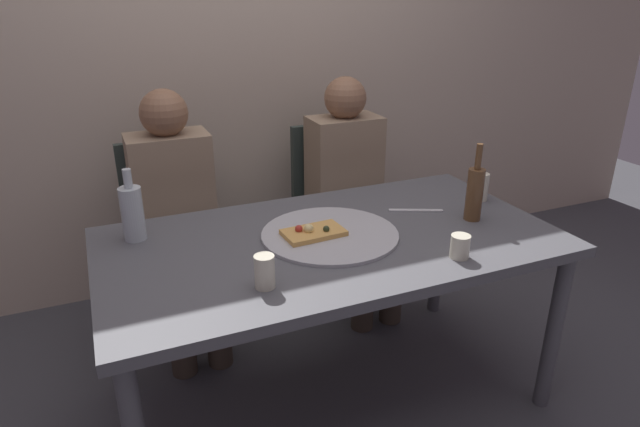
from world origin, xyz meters
The scene contains 15 objects.
ground_plane centered at (0.00, 0.00, 0.00)m, with size 8.00×8.00×0.00m, color #424247.
back_wall centered at (0.00, 1.25, 1.30)m, with size 6.00×0.10×2.60m, color #BCA893.
dining_table centered at (0.00, 0.00, 0.65)m, with size 1.66×0.89×0.72m.
pizza_tray centered at (0.00, 0.01, 0.73)m, with size 0.51×0.51×0.01m, color #ADADB2.
pizza_slice_last centered at (-0.06, 0.02, 0.75)m, with size 0.23×0.14×0.05m.
wine_bottle centered at (0.58, -0.06, 0.84)m, with size 0.07×0.07×0.31m.
beer_bottle centered at (-0.66, 0.27, 0.83)m, with size 0.08×0.08×0.27m.
tumbler_near centered at (-0.33, -0.25, 0.78)m, with size 0.06×0.06×0.11m, color beige.
tumbler_far centered at (0.33, -0.32, 0.76)m, with size 0.07×0.07×0.08m, color beige.
wine_glass centered at (0.74, 0.10, 0.78)m, with size 0.06×0.06×0.12m, color beige.
table_knife centered at (0.42, 0.09, 0.73)m, with size 0.22×0.02×0.01m, color #B7B7BC.
chair_left centered at (-0.45, 0.84, 0.51)m, with size 0.44×0.44×0.90m.
chair_right centered at (0.43, 0.84, 0.51)m, with size 0.44×0.44×0.90m.
guest_in_sweater centered at (-0.45, 0.69, 0.64)m, with size 0.36×0.56×1.17m.
guest_in_beanie centered at (0.43, 0.69, 0.64)m, with size 0.36×0.56×1.17m.
Camera 1 is at (-0.76, -1.65, 1.57)m, focal length 30.66 mm.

